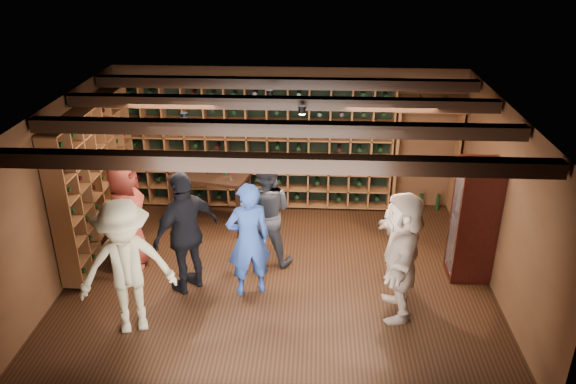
# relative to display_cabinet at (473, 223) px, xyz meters

# --- Properties ---
(ground) EXTENTS (6.00, 6.00, 0.00)m
(ground) POSITION_rel_display_cabinet_xyz_m (-2.71, -0.20, -0.86)
(ground) COLOR black
(ground) RESTS_ON ground
(room_shell) EXTENTS (6.00, 6.00, 6.00)m
(room_shell) POSITION_rel_display_cabinet_xyz_m (-2.71, -0.15, 1.56)
(room_shell) COLOR #52311C
(room_shell) RESTS_ON ground
(wine_rack_back) EXTENTS (4.65, 0.30, 2.20)m
(wine_rack_back) POSITION_rel_display_cabinet_xyz_m (-3.24, 2.13, 0.29)
(wine_rack_back) COLOR brown
(wine_rack_back) RESTS_ON ground
(wine_rack_left) EXTENTS (0.30, 2.65, 2.20)m
(wine_rack_left) POSITION_rel_display_cabinet_xyz_m (-5.54, 0.62, 0.29)
(wine_rack_left) COLOR brown
(wine_rack_left) RESTS_ON ground
(crate_shelf) EXTENTS (1.20, 0.32, 2.07)m
(crate_shelf) POSITION_rel_display_cabinet_xyz_m (-0.31, 2.12, 0.71)
(crate_shelf) COLOR brown
(crate_shelf) RESTS_ON ground
(display_cabinet) EXTENTS (0.55, 0.50, 1.75)m
(display_cabinet) POSITION_rel_display_cabinet_xyz_m (0.00, 0.00, 0.00)
(display_cabinet) COLOR black
(display_cabinet) RESTS_ON ground
(man_blue_shirt) EXTENTS (0.70, 0.58, 1.64)m
(man_blue_shirt) POSITION_rel_display_cabinet_xyz_m (-3.09, -0.58, -0.03)
(man_blue_shirt) COLOR navy
(man_blue_shirt) RESTS_ON ground
(man_grey_suit) EXTENTS (0.86, 0.71, 1.64)m
(man_grey_suit) POSITION_rel_display_cabinet_xyz_m (-2.93, 0.22, -0.03)
(man_grey_suit) COLOR black
(man_grey_suit) RESTS_ON ground
(guest_red_floral) EXTENTS (0.54, 0.82, 1.68)m
(guest_red_floral) POSITION_rel_display_cabinet_xyz_m (-4.92, 0.02, -0.02)
(guest_red_floral) COLOR maroon
(guest_red_floral) RESTS_ON ground
(guest_woman_black) EXTENTS (1.00, 1.05, 1.75)m
(guest_woman_black) POSITION_rel_display_cabinet_xyz_m (-3.93, -0.53, 0.02)
(guest_woman_black) COLOR black
(guest_woman_black) RESTS_ON ground
(guest_khaki) EXTENTS (1.30, 1.00, 1.77)m
(guest_khaki) POSITION_rel_display_cabinet_xyz_m (-4.46, -1.44, 0.03)
(guest_khaki) COLOR gray
(guest_khaki) RESTS_ON ground
(guest_beige) EXTENTS (0.58, 1.61, 1.71)m
(guest_beige) POSITION_rel_display_cabinet_xyz_m (-1.12, -0.92, 0.00)
(guest_beige) COLOR tan
(guest_beige) RESTS_ON ground
(tasting_table) EXTENTS (1.36, 0.88, 1.23)m
(tasting_table) POSITION_rel_display_cabinet_xyz_m (-3.95, 1.29, -0.03)
(tasting_table) COLOR black
(tasting_table) RESTS_ON ground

